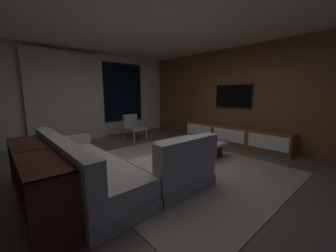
% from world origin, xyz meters
% --- Properties ---
extents(floor, '(9.20, 9.20, 0.00)m').
position_xyz_m(floor, '(0.00, 0.00, 0.00)').
color(floor, '#564C44').
extents(back_wall_with_window, '(6.60, 0.30, 2.70)m').
position_xyz_m(back_wall_with_window, '(-0.06, 3.62, 1.34)').
color(back_wall_with_window, beige).
rests_on(back_wall_with_window, floor).
extents(media_wall, '(0.12, 7.80, 2.70)m').
position_xyz_m(media_wall, '(3.06, 0.00, 1.35)').
color(media_wall, brown).
rests_on(media_wall, floor).
extents(ceiling, '(8.20, 8.20, 0.00)m').
position_xyz_m(ceiling, '(0.00, 0.00, 2.70)').
color(ceiling, beige).
extents(area_rug, '(3.20, 3.80, 0.01)m').
position_xyz_m(area_rug, '(0.35, -0.10, 0.01)').
color(area_rug, gray).
rests_on(area_rug, floor).
extents(sectional_couch, '(1.98, 2.50, 0.82)m').
position_xyz_m(sectional_couch, '(-1.01, -0.05, 0.29)').
color(sectional_couch, gray).
rests_on(sectional_couch, floor).
extents(coffee_table, '(1.16, 1.16, 0.36)m').
position_xyz_m(coffee_table, '(1.01, 0.10, 0.19)').
color(coffee_table, '#391A11').
rests_on(coffee_table, floor).
extents(book_stack_on_coffee_table, '(0.29, 0.21, 0.08)m').
position_xyz_m(book_stack_on_coffee_table, '(0.93, 0.10, 0.40)').
color(book_stack_on_coffee_table, gray).
rests_on(book_stack_on_coffee_table, coffee_table).
extents(accent_chair_near_window, '(0.59, 0.61, 0.78)m').
position_xyz_m(accent_chair_near_window, '(0.99, 2.46, 0.43)').
color(accent_chair_near_window, '#B2ADA0').
rests_on(accent_chair_near_window, floor).
extents(media_console, '(0.46, 3.10, 0.52)m').
position_xyz_m(media_console, '(2.77, 0.05, 0.25)').
color(media_console, brown).
rests_on(media_console, floor).
extents(mounted_tv, '(0.05, 1.10, 0.64)m').
position_xyz_m(mounted_tv, '(2.95, 0.25, 1.35)').
color(mounted_tv, black).
extents(console_table_behind_couch, '(0.40, 2.10, 0.74)m').
position_xyz_m(console_table_behind_couch, '(-1.92, 0.08, 0.42)').
color(console_table_behind_couch, '#391A11').
rests_on(console_table_behind_couch, floor).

